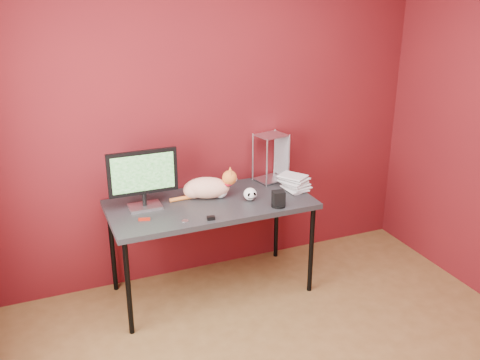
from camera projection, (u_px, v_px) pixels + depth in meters
name	position (u px, v px, depth m)	size (l,w,h in m)	color
room	(333.00, 168.00, 2.57)	(3.52, 3.52, 2.61)	brown
desk	(211.00, 208.00, 3.96)	(1.50, 0.70, 0.75)	black
monitor	(143.00, 176.00, 3.76)	(0.50, 0.16, 0.43)	silver
cat	(207.00, 187.00, 3.99)	(0.50, 0.29, 0.24)	orange
skull_mug	(250.00, 194.00, 3.96)	(0.10, 0.10, 0.09)	white
speaker	(278.00, 199.00, 3.85)	(0.10, 0.10, 0.12)	black
book_stack	(290.00, 113.00, 3.93)	(0.24, 0.25, 1.23)	beige
wire_rack	(271.00, 157.00, 4.30)	(0.26, 0.23, 0.39)	silver
pocket_knife	(144.00, 219.00, 3.65)	(0.08, 0.02, 0.02)	maroon
black_gadget	(211.00, 218.00, 3.65)	(0.05, 0.03, 0.03)	black
washer	(185.00, 221.00, 3.63)	(0.05, 0.05, 0.00)	silver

